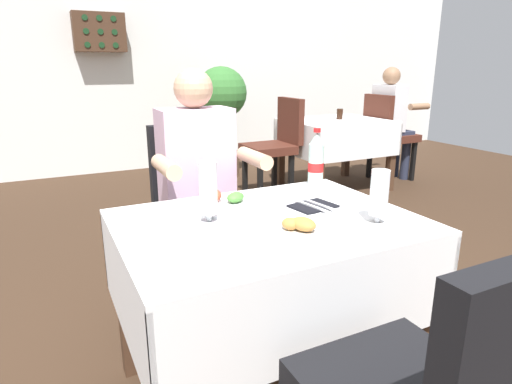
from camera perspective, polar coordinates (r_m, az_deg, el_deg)
The scene contains 17 objects.
back_wall at distance 5.62m, azimuth -20.61°, elevation 17.05°, with size 11.00×0.12×2.88m, color white.
main_dining_table at distance 1.66m, azimuth 1.56°, elevation -9.39°, with size 1.08×0.80×0.73m.
chair_far_diner_seat at distance 2.33m, azimuth -7.57°, elevation -1.70°, with size 0.44×0.50×0.97m.
seated_diner_far at distance 2.18m, azimuth -7.30°, elevation 1.35°, with size 0.50×0.46×1.26m.
plate_near_camera at distance 1.46m, azimuth 6.27°, elevation -4.93°, with size 0.26×0.26×0.06m.
plate_far_diner at distance 1.74m, azimuth -3.95°, elevation -1.28°, with size 0.24×0.24×0.07m.
beer_glass_left at distance 1.54m, azimuth -6.31°, elevation -0.10°, with size 0.07×0.07×0.22m.
beer_glass_middle at distance 1.58m, azimuth 15.89°, elevation -0.61°, with size 0.07×0.07×0.20m.
cola_bottle_primary at distance 2.04m, azimuth 7.90°, elevation 4.10°, with size 0.07×0.07×0.27m.
napkin_cutlery_set at distance 1.74m, azimuth 7.52°, elevation -1.82°, with size 0.19×0.20×0.01m.
background_dining_table at distance 4.68m, azimuth 10.41°, elevation 7.19°, with size 1.02×0.86×0.73m.
background_chair_left at distance 4.29m, azimuth 2.66°, elevation 6.67°, with size 0.50×0.44×0.97m.
background_chair_right at distance 5.14m, azimuth 16.90°, elevation 7.57°, with size 0.50×0.44×0.97m.
background_patron at distance 5.15m, azimuth 17.45°, elevation 9.32°, with size 0.46×0.50×1.26m.
background_table_tumbler at distance 4.72m, azimuth 10.96°, elevation 10.05°, with size 0.06×0.06×0.11m, color black.
potted_plant_corner at distance 5.11m, azimuth -4.54°, elevation 11.25°, with size 0.59×0.59×1.27m.
wall_bottle_rack at distance 5.47m, azimuth -19.93°, elevation 19.16°, with size 0.56×0.21×0.42m.
Camera 1 is at (-0.66, -1.27, 1.27)m, focal length 30.39 mm.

